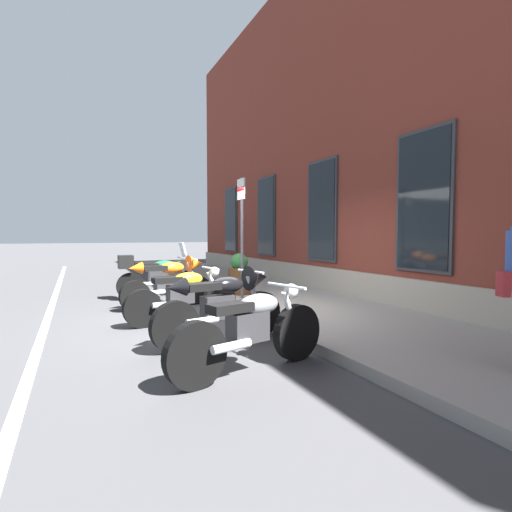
# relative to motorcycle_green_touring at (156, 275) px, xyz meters

# --- Properties ---
(ground_plane) EXTENTS (140.00, 140.00, 0.00)m
(ground_plane) POSITION_rel_motorcycle_green_touring_xyz_m (2.73, 1.02, -0.55)
(ground_plane) COLOR #38383A
(sidewalk) EXTENTS (27.67, 2.89, 0.14)m
(sidewalk) POSITION_rel_motorcycle_green_touring_xyz_m (2.73, 2.46, -0.48)
(sidewalk) COLOR gray
(sidewalk) RESTS_ON ground_plane
(lane_stripe) EXTENTS (27.67, 0.12, 0.01)m
(lane_stripe) POSITION_rel_motorcycle_green_touring_xyz_m (2.73, -2.18, -0.55)
(lane_stripe) COLOR silver
(lane_stripe) RESTS_ON ground_plane
(brick_pub_facade) EXTENTS (21.67, 7.93, 8.79)m
(brick_pub_facade) POSITION_rel_motorcycle_green_touring_xyz_m (2.73, 7.82, 3.84)
(brick_pub_facade) COLOR maroon
(brick_pub_facade) RESTS_ON ground_plane
(motorcycle_green_touring) EXTENTS (0.62, 1.99, 1.32)m
(motorcycle_green_touring) POSITION_rel_motorcycle_green_touring_xyz_m (0.00, 0.00, 0.00)
(motorcycle_green_touring) COLOR black
(motorcycle_green_touring) RESTS_ON ground_plane
(motorcycle_orange_sport) EXTENTS (0.67, 1.97, 1.07)m
(motorcycle_orange_sport) POSITION_rel_motorcycle_green_touring_xyz_m (1.26, 0.09, 0.03)
(motorcycle_orange_sport) COLOR black
(motorcycle_orange_sport) RESTS_ON ground_plane
(motorcycle_yellow_naked) EXTENTS (0.63, 2.03, 0.93)m
(motorcycle_yellow_naked) POSITION_rel_motorcycle_green_touring_xyz_m (2.74, -0.03, -0.08)
(motorcycle_yellow_naked) COLOR black
(motorcycle_yellow_naked) RESTS_ON ground_plane
(motorcycle_black_sport) EXTENTS (0.67, 2.02, 1.05)m
(motorcycle_black_sport) POSITION_rel_motorcycle_green_touring_xyz_m (4.22, 0.17, 0.02)
(motorcycle_black_sport) COLOR black
(motorcycle_black_sport) RESTS_ON ground_plane
(motorcycle_grey_naked) EXTENTS (0.74, 2.03, 0.93)m
(motorcycle_grey_naked) POSITION_rel_motorcycle_green_touring_xyz_m (5.46, 0.02, -0.08)
(motorcycle_grey_naked) COLOR black
(motorcycle_grey_naked) RESTS_ON ground_plane
(parking_sign) EXTENTS (0.36, 0.07, 2.58)m
(parking_sign) POSITION_rel_motorcycle_green_touring_xyz_m (1.63, 1.52, 1.25)
(parking_sign) COLOR #4C4C51
(parking_sign) RESTS_ON sidewalk
(barrel_planter) EXTENTS (0.55, 0.55, 0.94)m
(barrel_planter) POSITION_rel_motorcycle_green_touring_xyz_m (1.05, 1.70, 0.01)
(barrel_planter) COLOR brown
(barrel_planter) RESTS_ON sidewalk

